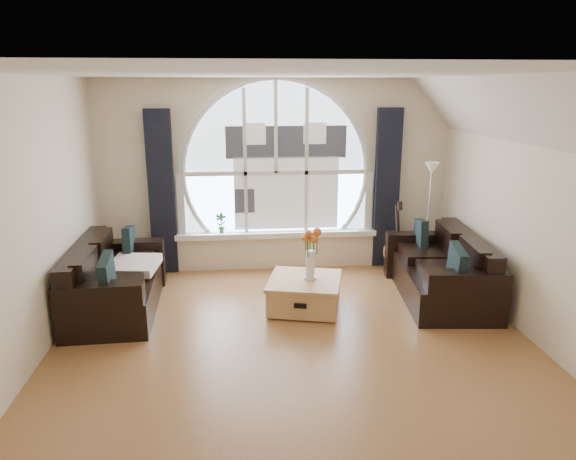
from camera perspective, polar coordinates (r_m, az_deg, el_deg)
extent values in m
cube|color=brown|center=(5.45, 0.92, -13.26)|extent=(5.00, 5.50, 0.01)
cube|color=silver|center=(4.78, 1.07, 16.44)|extent=(5.00, 5.50, 0.01)
cube|color=beige|center=(7.63, -1.33, 5.85)|extent=(5.00, 0.01, 2.70)
cube|color=beige|center=(2.43, 8.55, -16.13)|extent=(5.00, 0.01, 2.70)
cube|color=beige|center=(5.29, -27.00, -0.12)|extent=(0.01, 5.50, 2.70)
cube|color=beige|center=(5.78, 26.45, 1.14)|extent=(0.01, 5.50, 2.70)
cube|color=silver|center=(5.49, 25.00, 11.25)|extent=(0.92, 5.50, 0.72)
cube|color=silver|center=(7.56, -1.32, 7.87)|extent=(2.60, 0.06, 2.15)
cube|color=white|center=(7.71, -1.23, -0.44)|extent=(2.90, 0.22, 0.08)
cube|color=white|center=(7.53, -1.31, 7.84)|extent=(2.76, 0.08, 2.15)
cube|color=silver|center=(7.57, -0.17, 6.94)|extent=(1.70, 0.02, 1.50)
cube|color=black|center=(7.60, -13.40, 3.87)|extent=(0.35, 0.12, 2.30)
cube|color=black|center=(7.82, 10.55, 4.35)|extent=(0.35, 0.12, 2.30)
cube|color=black|center=(6.63, -17.94, -4.88)|extent=(0.97, 1.85, 0.81)
cube|color=black|center=(6.92, 15.97, -3.88)|extent=(1.09, 1.90, 0.81)
cube|color=tan|center=(6.41, 1.79, -6.67)|extent=(1.02, 1.02, 0.41)
cube|color=silver|center=(6.69, -16.19, -3.65)|extent=(0.62, 0.62, 0.10)
cube|color=white|center=(6.24, 2.42, -1.90)|extent=(0.24, 0.24, 0.70)
cube|color=#B2B2B2|center=(7.60, 14.81, 1.07)|extent=(0.24, 0.24, 1.60)
cube|color=brown|center=(7.66, 11.50, -0.70)|extent=(0.39, 0.28, 1.06)
imported|color=#1E6023|center=(7.65, -7.21, 0.76)|extent=(0.17, 0.13, 0.29)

